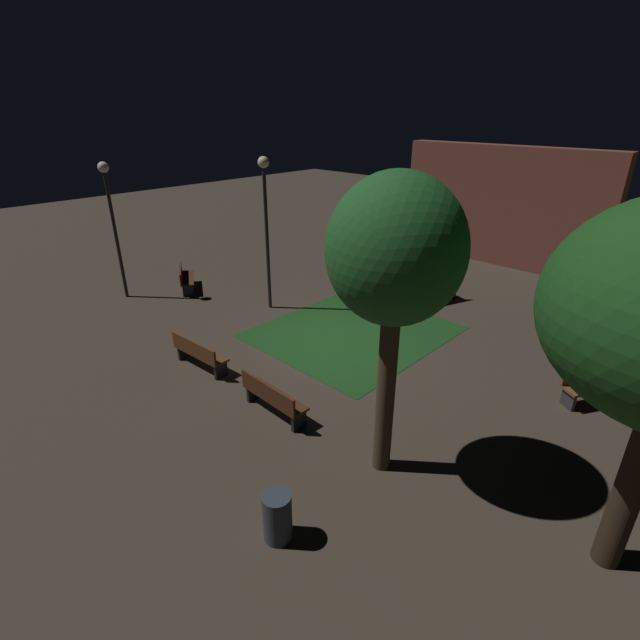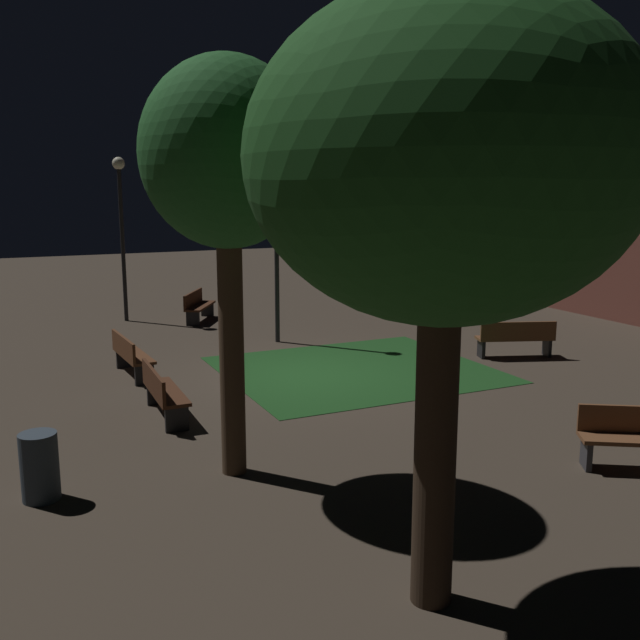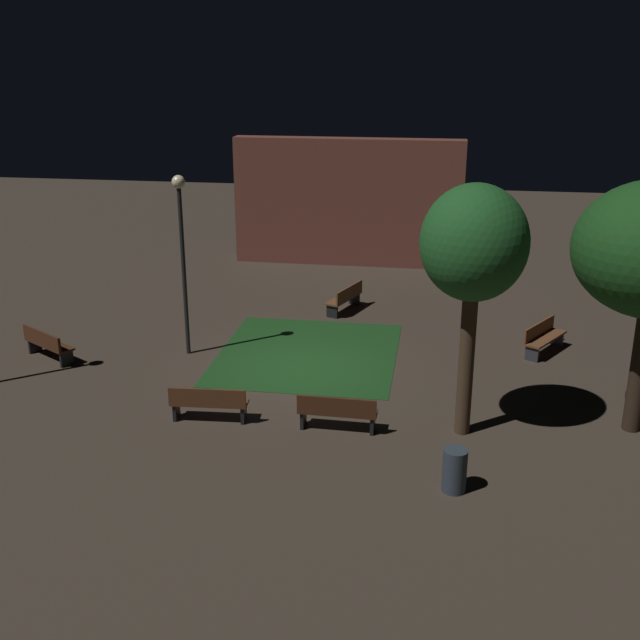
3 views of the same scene
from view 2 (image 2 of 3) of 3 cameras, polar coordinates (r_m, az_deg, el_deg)
ground_plane at (r=15.13m, az=-1.00°, el=-4.47°), size 60.00×60.00×0.00m
grass_lawn at (r=15.58m, az=2.90°, el=-4.01°), size 5.02×5.61×0.01m
bench_lawn_edge at (r=15.45m, az=-15.07°, el=-2.69°), size 1.83×0.60×0.88m
bench_back_row at (r=12.59m, az=-12.66°, el=-5.61°), size 1.81×0.52×0.88m
bench_path_side at (r=17.19m, az=15.54°, el=-1.37°), size 1.06×1.86×0.88m
bench_by_lamp at (r=21.41m, az=-9.84°, el=1.20°), size 1.79×1.34×0.88m
tree_right_canopy at (r=9.49m, az=-7.52°, el=12.73°), size 2.28×2.28×5.64m
tree_tall_center at (r=6.36m, az=10.02°, el=12.51°), size 3.52×3.52×5.69m
lamp_post_plaza_east at (r=17.95m, az=-3.56°, el=8.88°), size 0.36×0.36×5.07m
lamp_post_path_center at (r=21.63m, az=-15.77°, el=8.41°), size 0.36×0.36×4.81m
trash_bin at (r=9.89m, az=-21.70°, el=-10.94°), size 0.48×0.48×0.89m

